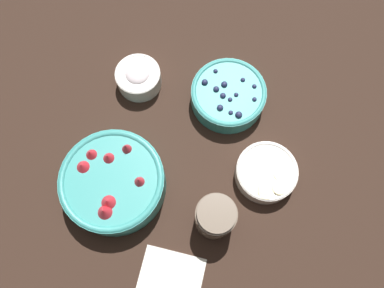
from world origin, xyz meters
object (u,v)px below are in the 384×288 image
at_px(bowl_blueberries, 228,95).
at_px(bowl_cream, 138,77).
at_px(bowl_strawberries, 113,182).
at_px(bowl_bananas, 266,173).
at_px(jar_chocolate, 215,217).

relative_size(bowl_blueberries, bowl_cream, 1.63).
relative_size(bowl_strawberries, bowl_bananas, 1.64).
height_order(bowl_strawberries, bowl_cream, bowl_strawberries).
xyz_separation_m(bowl_blueberries, bowl_bananas, (-0.03, 0.20, -0.01)).
bearing_deg(bowl_blueberries, jar_chocolate, 68.11).
height_order(bowl_bananas, jar_chocolate, jar_chocolate).
height_order(bowl_blueberries, bowl_cream, same).
bearing_deg(jar_chocolate, bowl_strawberries, -33.57).
relative_size(bowl_blueberries, bowl_bananas, 1.30).
bearing_deg(bowl_strawberries, jar_chocolate, 146.43).
relative_size(bowl_strawberries, jar_chocolate, 2.15).
bearing_deg(bowl_cream, bowl_blueberries, 152.96).
bearing_deg(bowl_bananas, bowl_cream, -53.23).
height_order(bowl_strawberries, bowl_bananas, bowl_strawberries).
xyz_separation_m(bowl_strawberries, bowl_blueberries, (-0.30, -0.14, -0.01)).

